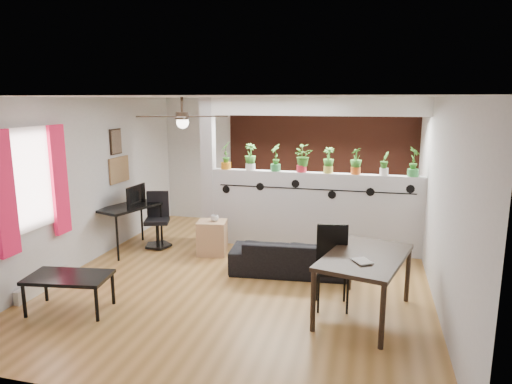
# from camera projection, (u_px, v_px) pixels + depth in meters

# --- Properties ---
(room_shell) EXTENTS (6.30, 7.10, 2.90)m
(room_shell) POSITION_uv_depth(u_px,v_px,m) (245.00, 190.00, 6.50)
(room_shell) COLOR olive
(room_shell) RESTS_ON ground
(partition_wall) EXTENTS (3.60, 0.18, 1.35)m
(partition_wall) POSITION_uv_depth(u_px,v_px,m) (314.00, 211.00, 7.85)
(partition_wall) COLOR #BCBCC1
(partition_wall) RESTS_ON ground
(ceiling_header) EXTENTS (3.60, 0.18, 0.30)m
(ceiling_header) POSITION_uv_depth(u_px,v_px,m) (316.00, 107.00, 7.50)
(ceiling_header) COLOR white
(ceiling_header) RESTS_ON room_shell
(pier_column) EXTENTS (0.22, 0.20, 2.60)m
(pier_column) POSITION_uv_depth(u_px,v_px,m) (209.00, 171.00, 8.19)
(pier_column) COLOR #BCBCC1
(pier_column) RESTS_ON ground
(brick_panel) EXTENTS (3.90, 0.05, 2.60)m
(brick_panel) POSITION_uv_depth(u_px,v_px,m) (324.00, 164.00, 9.12)
(brick_panel) COLOR #AC4A32
(brick_panel) RESTS_ON ground
(vine_decal) EXTENTS (3.31, 0.01, 0.30)m
(vine_decal) POSITION_uv_depth(u_px,v_px,m) (314.00, 189.00, 7.68)
(vine_decal) COLOR black
(vine_decal) RESTS_ON partition_wall
(window_assembly) EXTENTS (0.09, 1.30, 1.55)m
(window_assembly) POSITION_uv_depth(u_px,v_px,m) (32.00, 182.00, 5.94)
(window_assembly) COLOR white
(window_assembly) RESTS_ON room_shell
(baseboard_heater) EXTENTS (0.08, 1.00, 0.18)m
(baseboard_heater) POSITION_uv_depth(u_px,v_px,m) (43.00, 284.00, 6.22)
(baseboard_heater) COLOR silver
(baseboard_heater) RESTS_ON ground
(corkboard) EXTENTS (0.03, 0.60, 0.45)m
(corkboard) POSITION_uv_depth(u_px,v_px,m) (119.00, 170.00, 8.02)
(corkboard) COLOR olive
(corkboard) RESTS_ON room_shell
(framed_art) EXTENTS (0.03, 0.34, 0.44)m
(framed_art) POSITION_uv_depth(u_px,v_px,m) (116.00, 142.00, 7.87)
(framed_art) COLOR #8C7259
(framed_art) RESTS_ON room_shell
(ceiling_fan) EXTENTS (1.19, 1.19, 0.43)m
(ceiling_fan) POSITION_uv_depth(u_px,v_px,m) (182.00, 118.00, 6.21)
(ceiling_fan) COLOR black
(ceiling_fan) RESTS_ON room_shell
(potted_plant_0) EXTENTS (0.28, 0.31, 0.49)m
(potted_plant_0) POSITION_uv_depth(u_px,v_px,m) (226.00, 155.00, 8.05)
(potted_plant_0) COLOR orange
(potted_plant_0) RESTS_ON partition_wall
(potted_plant_1) EXTENTS (0.31, 0.31, 0.46)m
(potted_plant_1) POSITION_uv_depth(u_px,v_px,m) (250.00, 156.00, 7.94)
(potted_plant_1) COLOR white
(potted_plant_1) RESTS_ON partition_wall
(potted_plant_2) EXTENTS (0.30, 0.31, 0.47)m
(potted_plant_2) POSITION_uv_depth(u_px,v_px,m) (276.00, 157.00, 7.83)
(potted_plant_2) COLOR #348F49
(potted_plant_2) RESTS_ON partition_wall
(potted_plant_3) EXTENTS (0.31, 0.30, 0.46)m
(potted_plant_3) POSITION_uv_depth(u_px,v_px,m) (302.00, 158.00, 7.72)
(potted_plant_3) COLOR red
(potted_plant_3) RESTS_ON partition_wall
(potted_plant_4) EXTENTS (0.25, 0.21, 0.43)m
(potted_plant_4) POSITION_uv_depth(u_px,v_px,m) (329.00, 160.00, 7.62)
(potted_plant_4) COLOR #DBCD4D
(potted_plant_4) RESTS_ON partition_wall
(potted_plant_5) EXTENTS (0.26, 0.28, 0.44)m
(potted_plant_5) POSITION_uv_depth(u_px,v_px,m) (356.00, 160.00, 7.51)
(potted_plant_5) COLOR #DE5D1A
(potted_plant_5) RESTS_ON partition_wall
(potted_plant_6) EXTENTS (0.21, 0.24, 0.39)m
(potted_plant_6) POSITION_uv_depth(u_px,v_px,m) (384.00, 163.00, 7.40)
(potted_plant_6) COLOR white
(potted_plant_6) RESTS_ON partition_wall
(potted_plant_7) EXTENTS (0.30, 0.32, 0.49)m
(potted_plant_7) POSITION_uv_depth(u_px,v_px,m) (414.00, 161.00, 7.28)
(potted_plant_7) COLOR #348F42
(potted_plant_7) RESTS_ON partition_wall
(sofa) EXTENTS (1.75, 0.82, 0.50)m
(sofa) POSITION_uv_depth(u_px,v_px,m) (291.00, 257.00, 6.84)
(sofa) COLOR black
(sofa) RESTS_ON ground
(cube_shelf) EXTENTS (0.53, 0.49, 0.57)m
(cube_shelf) POSITION_uv_depth(u_px,v_px,m) (212.00, 238.00, 7.66)
(cube_shelf) COLOR tan
(cube_shelf) RESTS_ON ground
(cup) EXTENTS (0.16, 0.16, 0.10)m
(cup) POSITION_uv_depth(u_px,v_px,m) (215.00, 218.00, 7.58)
(cup) COLOR gray
(cup) RESTS_ON cube_shelf
(computer_desk) EXTENTS (0.87, 1.21, 0.79)m
(computer_desk) POSITION_uv_depth(u_px,v_px,m) (129.00, 210.00, 7.79)
(computer_desk) COLOR black
(computer_desk) RESTS_ON ground
(monitor) EXTENTS (0.32, 0.07, 0.18)m
(monitor) POSITION_uv_depth(u_px,v_px,m) (133.00, 199.00, 7.90)
(monitor) COLOR black
(monitor) RESTS_ON computer_desk
(office_chair) EXTENTS (0.51, 0.51, 0.96)m
(office_chair) POSITION_uv_depth(u_px,v_px,m) (158.00, 223.00, 8.03)
(office_chair) COLOR black
(office_chair) RESTS_ON ground
(dining_table) EXTENTS (1.17, 1.57, 0.76)m
(dining_table) POSITION_uv_depth(u_px,v_px,m) (365.00, 262.00, 5.40)
(dining_table) COLOR black
(dining_table) RESTS_ON ground
(book) EXTENTS (0.26, 0.28, 0.02)m
(book) POSITION_uv_depth(u_px,v_px,m) (356.00, 262.00, 5.12)
(book) COLOR gray
(book) RESTS_ON dining_table
(folding_chair) EXTENTS (0.48, 0.48, 1.03)m
(folding_chair) POSITION_uv_depth(u_px,v_px,m) (332.00, 259.00, 5.72)
(folding_chair) COLOR black
(folding_chair) RESTS_ON ground
(coffee_table) EXTENTS (1.05, 0.69, 0.46)m
(coffee_table) POSITION_uv_depth(u_px,v_px,m) (69.00, 279.00, 5.57)
(coffee_table) COLOR black
(coffee_table) RESTS_ON ground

